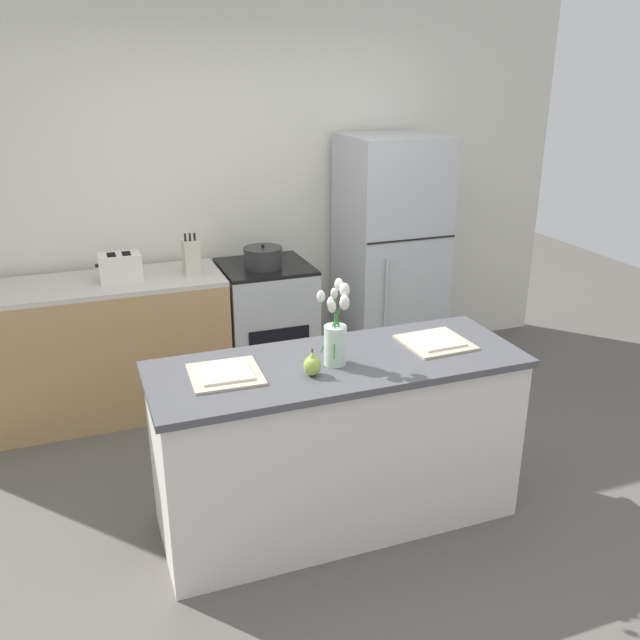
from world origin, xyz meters
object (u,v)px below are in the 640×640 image
Objects in this scene: refrigerator at (390,258)px; knife_block at (191,257)px; flower_vase at (336,333)px; toaster at (120,267)px; stove_range at (267,327)px; plate_setting_left at (225,374)px; plate_setting_right at (435,342)px; cooking_pot at (263,257)px; pear_figurine at (312,365)px.

refrigerator is 1.46m from knife_block.
flower_vase reaches higher than toaster.
stove_range is 1.75m from plate_setting_left.
plate_setting_left is (-0.64, -1.57, 0.44)m from stove_range.
toaster is at bearing 131.97° from plate_setting_right.
pear_figurine is at bearing -98.34° from cooking_pot.
flower_vase reaches higher than plate_setting_left.
pear_figurine is (-0.14, -0.08, -0.10)m from flower_vase.
cooking_pot is (-0.03, -0.05, 0.53)m from stove_range.
refrigerator is 1.91m from toaster.
flower_vase is 1.43× the size of toaster.
knife_block reaches higher than plate_setting_right.
toaster is 1.04× the size of knife_block.
cooking_pot reaches higher than pear_figurine.
stove_range is 2.78× the size of plate_setting_left.
plate_setting_left is at bearing 174.31° from flower_vase.
refrigerator is at bearing 56.49° from flower_vase.
toaster reaches higher than plate_setting_right.
toaster is at bearing 178.41° from knife_block.
cooking_pot is (0.10, 1.57, -0.05)m from flower_vase.
plate_setting_right is at bearing 5.21° from flower_vase.
pear_figurine is at bearing -150.64° from flower_vase.
plate_setting_left is at bearing -135.33° from refrigerator.
refrigerator is 1.65m from plate_setting_right.
pear_figurine is at bearing -169.38° from plate_setting_right.
refrigerator reaches higher than knife_block.
stove_range is 2.29× the size of flower_vase.
flower_vase is 1.57m from cooking_pot.
refrigerator is at bearing 0.04° from stove_range.
refrigerator reaches higher than flower_vase.
refrigerator is 0.99m from cooking_pot.
refrigerator reaches higher than plate_setting_left.
toaster is at bearing 101.50° from plate_setting_left.
toaster is 0.45m from knife_block.
flower_vase reaches higher than plate_setting_right.
flower_vase is at bearing -76.52° from knife_block.
cooking_pot reaches higher than plate_setting_right.
toaster reaches higher than cooking_pot.
knife_block is (0.45, -0.01, 0.03)m from toaster.
pear_figurine is at bearing -19.72° from plate_setting_left.
knife_block is (-0.24, 1.67, 0.09)m from pear_figurine.
refrigerator reaches higher than plate_setting_right.
knife_block is at bearing 85.00° from plate_setting_left.
flower_vase is 0.20m from pear_figurine.
stove_range is at bearing 81.03° from pear_figurine.
refrigerator is at bearing 44.67° from plate_setting_left.
refrigerator is at bearing 54.42° from pear_figurine.
stove_range is 1.69m from plate_setting_right.
stove_range is 6.99× the size of pear_figurine.
flower_vase is at bearing -62.58° from toaster.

